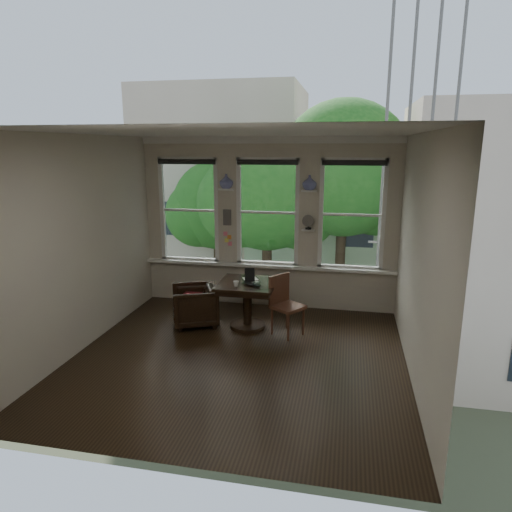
% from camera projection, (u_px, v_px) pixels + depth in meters
% --- Properties ---
extents(ground, '(4.50, 4.50, 0.00)m').
position_uv_depth(ground, '(239.00, 357.00, 6.29)').
color(ground, black).
rests_on(ground, ground).
extents(ceiling, '(4.50, 4.50, 0.00)m').
position_uv_depth(ceiling, '(236.00, 132.00, 5.58)').
color(ceiling, silver).
rests_on(ceiling, ground).
extents(wall_back, '(4.50, 0.00, 4.50)m').
position_uv_depth(wall_back, '(268.00, 224.00, 8.08)').
color(wall_back, beige).
rests_on(wall_back, ground).
extents(wall_front, '(4.50, 0.00, 4.50)m').
position_uv_depth(wall_front, '(173.00, 311.00, 3.79)').
color(wall_front, beige).
rests_on(wall_front, ground).
extents(wall_left, '(0.00, 4.50, 4.50)m').
position_uv_depth(wall_left, '(81.00, 244.00, 6.37)').
color(wall_left, beige).
rests_on(wall_left, ground).
extents(wall_right, '(0.00, 4.50, 4.50)m').
position_uv_depth(wall_right, '(419.00, 260.00, 5.50)').
color(wall_right, beige).
rests_on(wall_right, ground).
extents(window_left, '(1.10, 0.12, 1.90)m').
position_uv_depth(window_left, '(190.00, 210.00, 8.31)').
color(window_left, white).
rests_on(window_left, ground).
extents(window_center, '(1.10, 0.12, 1.90)m').
position_uv_depth(window_center, '(268.00, 212.00, 8.03)').
color(window_center, white).
rests_on(window_center, ground).
extents(window_right, '(1.10, 0.12, 1.90)m').
position_uv_depth(window_right, '(352.00, 215.00, 7.75)').
color(window_right, white).
rests_on(window_right, ground).
extents(shelf_left, '(0.26, 0.16, 0.03)m').
position_uv_depth(shelf_left, '(226.00, 189.00, 7.98)').
color(shelf_left, white).
rests_on(shelf_left, ground).
extents(shelf_right, '(0.26, 0.16, 0.03)m').
position_uv_depth(shelf_right, '(309.00, 191.00, 7.70)').
color(shelf_right, white).
rests_on(shelf_right, ground).
extents(intercom, '(0.14, 0.06, 0.28)m').
position_uv_depth(intercom, '(227.00, 217.00, 8.13)').
color(intercom, '#59544F').
rests_on(intercom, ground).
extents(sticky_notes, '(0.16, 0.01, 0.24)m').
position_uv_depth(sticky_notes, '(228.00, 237.00, 8.22)').
color(sticky_notes, pink).
rests_on(sticky_notes, ground).
extents(desk_fan, '(0.20, 0.20, 0.24)m').
position_uv_depth(desk_fan, '(308.00, 224.00, 7.82)').
color(desk_fan, '#59544F').
rests_on(desk_fan, ground).
extents(vase_left, '(0.24, 0.24, 0.25)m').
position_uv_depth(vase_left, '(226.00, 181.00, 7.95)').
color(vase_left, silver).
rests_on(vase_left, shelf_left).
extents(vase_right, '(0.24, 0.24, 0.25)m').
position_uv_depth(vase_right, '(309.00, 183.00, 7.67)').
color(vase_right, silver).
rests_on(vase_right, shelf_right).
extents(table, '(0.90, 0.90, 0.75)m').
position_uv_depth(table, '(247.00, 305.00, 7.25)').
color(table, black).
rests_on(table, ground).
extents(armchair_left, '(0.93, 0.92, 0.65)m').
position_uv_depth(armchair_left, '(195.00, 305.00, 7.38)').
color(armchair_left, black).
rests_on(armchair_left, ground).
extents(cushion_red, '(0.45, 0.45, 0.06)m').
position_uv_depth(cushion_red, '(195.00, 298.00, 7.35)').
color(cushion_red, maroon).
rests_on(cushion_red, armchair_left).
extents(side_chair_right, '(0.59, 0.59, 0.92)m').
position_uv_depth(side_chair_right, '(288.00, 306.00, 6.95)').
color(side_chair_right, '#4F261C').
rests_on(side_chair_right, ground).
extents(laptop, '(0.36, 0.33, 0.02)m').
position_uv_depth(laptop, '(249.00, 285.00, 6.99)').
color(laptop, black).
rests_on(laptop, table).
extents(mug, '(0.11, 0.11, 0.08)m').
position_uv_depth(mug, '(236.00, 284.00, 6.96)').
color(mug, white).
rests_on(mug, table).
extents(drinking_glass, '(0.16, 0.16, 0.10)m').
position_uv_depth(drinking_glass, '(257.00, 284.00, 6.89)').
color(drinking_glass, white).
rests_on(drinking_glass, table).
extents(tablet, '(0.17, 0.11, 0.22)m').
position_uv_depth(tablet, '(250.00, 275.00, 7.18)').
color(tablet, black).
rests_on(tablet, table).
extents(papers, '(0.33, 0.37, 0.00)m').
position_uv_depth(papers, '(251.00, 280.00, 7.31)').
color(papers, silver).
rests_on(papers, table).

